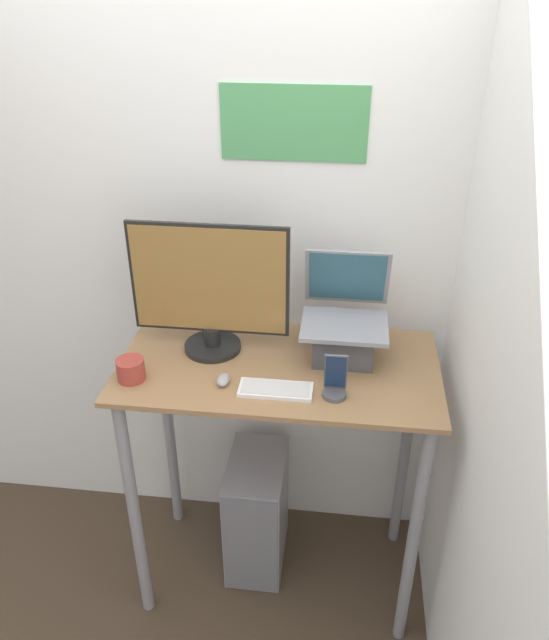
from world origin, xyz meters
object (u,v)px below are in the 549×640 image
(keyboard, at_px, (276,389))
(computer_tower, at_px, (257,512))
(laptop, at_px, (344,331))
(monitor, at_px, (210,292))
(cell_phone, at_px, (335,383))
(mouse, at_px, (223,380))

(keyboard, distance_m, computer_tower, 0.87)
(laptop, xyz_separation_m, monitor, (-0.48, -0.01, 0.13))
(cell_phone, xyz_separation_m, computer_tower, (-0.30, 0.22, -0.87))
(laptop, bearing_deg, computer_tower, -176.91)
(laptop, bearing_deg, cell_phone, -94.84)
(cell_phone, bearing_deg, keyboard, -178.45)
(cell_phone, bearing_deg, computer_tower, 143.81)
(keyboard, bearing_deg, computer_tower, 115.44)
(cell_phone, bearing_deg, laptop, 85.16)
(computer_tower, bearing_deg, keyboard, -64.56)
(keyboard, height_order, cell_phone, cell_phone)
(laptop, height_order, computer_tower, laptop)
(monitor, relative_size, mouse, 8.23)
(laptop, distance_m, mouse, 0.46)
(keyboard, bearing_deg, cell_phone, 1.55)
(cell_phone, bearing_deg, monitor, 153.13)
(laptop, bearing_deg, monitor, -179.10)
(laptop, relative_size, keyboard, 1.50)
(monitor, xyz_separation_m, computer_tower, (0.15, -0.01, -1.05))
(keyboard, bearing_deg, monitor, 137.90)
(laptop, distance_m, computer_tower, 0.98)
(mouse, height_order, cell_phone, cell_phone)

